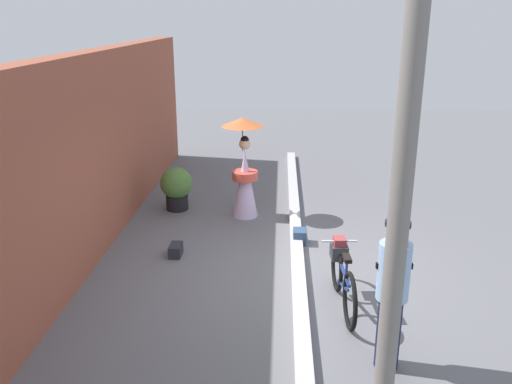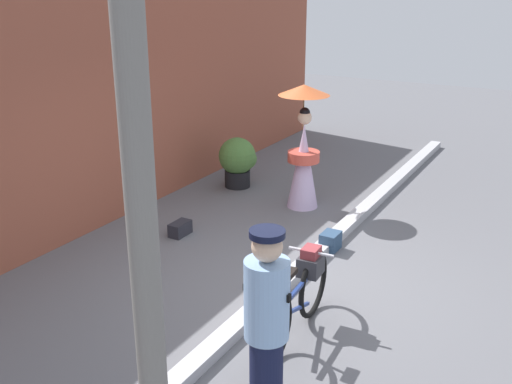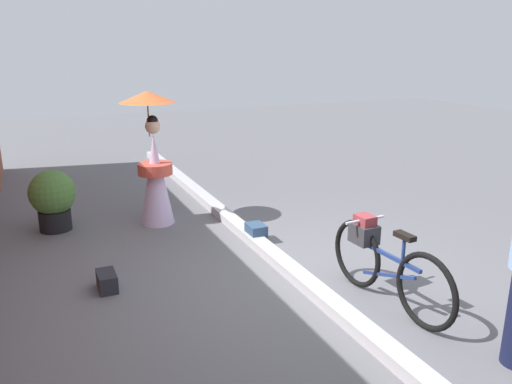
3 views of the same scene
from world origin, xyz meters
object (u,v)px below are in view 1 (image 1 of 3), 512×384
(bicycle_near_officer, at_px, (342,275))
(person_with_parasol, at_px, (244,169))
(backpack_spare, at_px, (300,236))
(potted_plant_by_door, at_px, (177,186))
(person_officer, at_px, (392,292))
(utility_pole, at_px, (402,186))
(backpack_on_pavement, at_px, (176,250))

(bicycle_near_officer, relative_size, person_with_parasol, 0.90)
(bicycle_near_officer, xyz_separation_m, backpack_spare, (1.99, 0.49, -0.31))
(person_with_parasol, height_order, potted_plant_by_door, person_with_parasol)
(person_officer, distance_m, utility_pole, 1.82)
(potted_plant_by_door, xyz_separation_m, utility_pole, (-5.90, -2.98, 1.93))
(bicycle_near_officer, distance_m, potted_plant_by_door, 4.58)
(person_officer, distance_m, potted_plant_by_door, 5.86)
(backpack_on_pavement, bearing_deg, bicycle_near_officer, -119.34)
(bicycle_near_officer, xyz_separation_m, person_with_parasol, (3.26, 1.51, 0.51))
(potted_plant_by_door, bearing_deg, utility_pole, -153.19)
(person_officer, relative_size, utility_pole, 0.36)
(potted_plant_by_door, height_order, backpack_spare, potted_plant_by_door)
(backpack_on_pavement, bearing_deg, backpack_spare, -73.54)
(bicycle_near_officer, xyz_separation_m, backpack_on_pavement, (1.40, 2.49, -0.33))
(potted_plant_by_door, bearing_deg, backpack_spare, -123.62)
(bicycle_near_officer, relative_size, potted_plant_by_door, 1.99)
(person_with_parasol, relative_size, backpack_spare, 6.64)
(person_with_parasol, distance_m, potted_plant_by_door, 1.47)
(person_officer, bearing_deg, potted_plant_by_door, 33.44)
(person_with_parasol, height_order, backpack_spare, person_with_parasol)
(bicycle_near_officer, height_order, potted_plant_by_door, potted_plant_by_door)
(person_with_parasol, xyz_separation_m, utility_pole, (-5.59, -1.63, 1.46))
(person_officer, bearing_deg, backpack_spare, 14.38)
(bicycle_near_officer, height_order, backpack_on_pavement, bicycle_near_officer)
(bicycle_near_officer, relative_size, backpack_spare, 5.98)
(person_officer, xyz_separation_m, potted_plant_by_door, (4.88, 3.22, -0.44))
(bicycle_near_officer, xyz_separation_m, utility_pole, (-2.33, -0.12, 1.97))
(person_officer, height_order, backpack_on_pavement, person_officer)
(potted_plant_by_door, relative_size, backpack_on_pavement, 2.58)
(backpack_on_pavement, bearing_deg, utility_pole, -145.04)
(person_with_parasol, bearing_deg, person_officer, -157.76)
(backpack_on_pavement, height_order, backpack_spare, backpack_spare)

